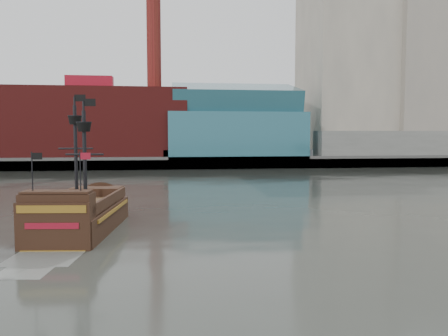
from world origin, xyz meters
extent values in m
plane|color=#2B2E28|center=(0.00, 0.00, 0.00)|extent=(400.00, 400.00, 0.00)
cube|color=slate|center=(0.00, 92.00, 1.00)|extent=(220.00, 60.00, 2.00)
cube|color=#4C4C49|center=(0.00, 62.50, 1.30)|extent=(220.00, 1.00, 2.60)
cube|color=maroon|center=(-22.00, 72.00, 9.50)|extent=(42.00, 18.00, 15.00)
cube|color=#2A6372|center=(10.00, 70.00, 7.00)|extent=(30.00, 16.00, 10.00)
cube|color=#B7AB97|center=(40.00, 80.00, 25.00)|extent=(20.00, 22.00, 46.00)
cube|color=gray|center=(58.00, 76.00, 21.00)|extent=(18.00, 18.00, 38.00)
cube|color=#B7AB97|center=(50.00, 97.00, 28.00)|extent=(24.00, 20.00, 52.00)
cube|color=slate|center=(48.00, 66.00, 5.00)|extent=(40.00, 6.00, 6.00)
cylinder|color=maroon|center=(-8.00, 74.00, 28.00)|extent=(3.20, 3.20, 22.00)
cube|color=#2A6372|center=(10.00, 70.00, 15.00)|extent=(28.00, 14.94, 8.78)
cube|color=black|center=(-11.43, 5.49, 0.57)|extent=(5.89, 11.75, 2.45)
cube|color=#452919|center=(-11.43, 5.49, 1.93)|extent=(5.30, 10.58, 0.28)
cube|color=black|center=(-10.95, 9.99, 2.26)|extent=(4.23, 2.68, 0.94)
cube|color=black|center=(-11.95, 0.61, 2.64)|extent=(4.61, 1.97, 1.70)
cube|color=black|center=(-12.04, -0.25, 1.13)|extent=(4.62, 0.72, 3.77)
cube|color=#8D621B|center=(-12.05, -0.38, 2.64)|extent=(4.23, 0.52, 0.47)
cube|color=maroon|center=(-12.05, -0.38, 1.60)|extent=(3.29, 0.42, 0.38)
cylinder|color=black|center=(-12.03, 6.98, 5.75)|extent=(0.29, 0.29, 7.36)
cylinder|color=black|center=(-10.76, 3.71, 5.47)|extent=(0.29, 0.29, 6.79)
cone|color=black|center=(-12.03, 6.98, 8.30)|extent=(1.14, 1.14, 0.66)
cone|color=black|center=(-10.76, 3.71, 7.73)|extent=(1.14, 1.14, 0.66)
cube|color=black|center=(-11.60, 6.93, 10.00)|extent=(0.85, 0.12, 0.52)
cube|color=black|center=(-10.34, 3.67, 9.43)|extent=(0.85, 0.12, 0.52)
cube|color=gray|center=(-12.21, -1.82, 0.01)|extent=(4.34, 3.80, 0.02)
camera|label=1|loc=(-4.89, -27.89, 7.20)|focal=35.00mm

